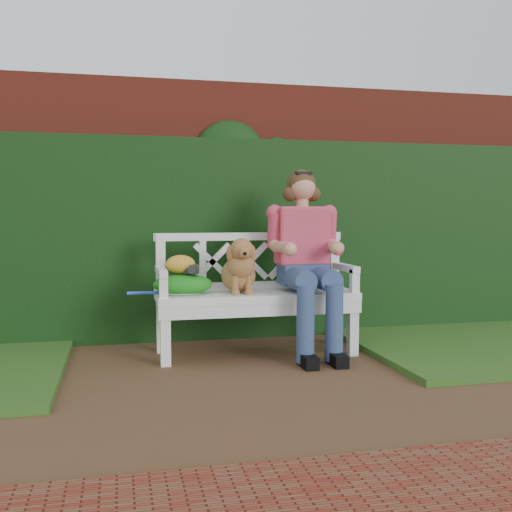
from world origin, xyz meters
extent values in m
plane|color=brown|center=(0.00, 0.00, 0.00)|extent=(60.00, 60.00, 0.00)
cube|color=maroon|center=(0.00, 1.90, 1.10)|extent=(10.00, 0.30, 2.20)
cube|color=#143B0E|center=(0.00, 1.68, 0.85)|extent=(10.00, 0.18, 1.70)
cube|color=#1C370F|center=(2.40, 0.90, 0.03)|extent=(2.60, 2.00, 0.05)
cube|color=#272727|center=(-0.21, 0.98, 0.66)|extent=(0.12, 0.10, 0.07)
ellipsoid|color=gold|center=(-0.29, 1.02, 0.70)|extent=(0.26, 0.22, 0.14)
camera|label=1|loc=(-0.73, -3.38, 1.06)|focal=42.00mm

